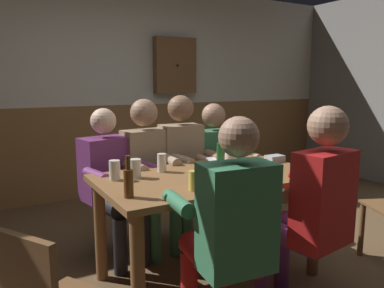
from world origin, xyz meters
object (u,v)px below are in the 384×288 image
at_px(person_2, 184,162).
at_px(plate_0, 228,182).
at_px(bottle_0, 129,181).
at_px(pint_glass_5, 135,169).
at_px(pint_glass_0, 162,163).
at_px(pint_glass_2, 115,170).
at_px(person_1, 149,167).
at_px(pint_glass_1, 230,162).
at_px(plate_1, 220,160).
at_px(person_5, 312,203).
at_px(condiment_caddy, 275,158).
at_px(person_0, 111,177).
at_px(bottle_1, 220,155).
at_px(pint_glass_3, 232,160).
at_px(person_3, 218,163).
at_px(person_4, 229,225).
at_px(wall_dart_cabinet, 175,66).
at_px(dining_table, 209,191).
at_px(pint_glass_4, 194,181).

relative_size(person_2, plate_0, 6.19).
distance_m(bottle_0, pint_glass_5, 0.43).
bearing_deg(pint_glass_0, pint_glass_2, -171.96).
xyz_separation_m(person_1, pint_glass_1, (0.33, -0.68, 0.14)).
xyz_separation_m(person_1, pint_glass_5, (-0.31, -0.49, 0.13)).
height_order(plate_1, pint_glass_5, pint_glass_5).
height_order(person_5, condiment_caddy, person_5).
bearing_deg(plate_0, person_5, -52.21).
height_order(person_0, person_1, person_1).
bearing_deg(bottle_1, pint_glass_3, -5.64).
height_order(pint_glass_3, pint_glass_5, pint_glass_5).
relative_size(person_0, pint_glass_2, 9.09).
bearing_deg(condiment_caddy, plate_0, -153.64).
relative_size(person_3, plate_0, 5.80).
xyz_separation_m(person_1, plate_1, (0.49, -0.31, 0.07)).
bearing_deg(bottle_0, pint_glass_3, 18.98).
xyz_separation_m(bottle_0, bottle_1, (0.83, 0.33, 0.01)).
relative_size(pint_glass_0, pint_glass_1, 0.88).
xyz_separation_m(person_4, plate_0, (0.27, 0.40, 0.09)).
height_order(person_1, plate_0, person_1).
bearing_deg(plate_1, pint_glass_2, -170.16).
height_order(plate_0, pint_glass_3, pint_glass_3).
bearing_deg(plate_0, bottle_0, 176.88).
bearing_deg(pint_glass_5, pint_glass_0, 16.36).
relative_size(person_0, person_3, 0.99).
xyz_separation_m(person_1, condiment_caddy, (0.85, -0.56, 0.09)).
bearing_deg(person_3, pint_glass_3, 68.19).
xyz_separation_m(pint_glass_1, wall_dart_cabinet, (0.73, 2.26, 0.75)).
relative_size(plate_1, bottle_0, 1.02).
bearing_deg(person_4, pint_glass_1, 60.03).
xyz_separation_m(person_5, plate_1, (0.04, 1.00, 0.07)).
bearing_deg(plate_1, bottle_0, -150.42).
bearing_deg(plate_0, pint_glass_5, 137.01).
xyz_separation_m(dining_table, pint_glass_0, (-0.25, 0.23, 0.18)).
bearing_deg(person_2, dining_table, 80.33).
height_order(dining_table, plate_1, plate_1).
xyz_separation_m(person_5, pint_glass_3, (-0.02, 0.76, 0.11)).
bearing_deg(person_2, pint_glass_0, 50.37).
bearing_deg(pint_glass_4, person_3, 49.61).
bearing_deg(person_3, person_1, 0.78).
bearing_deg(condiment_caddy, person_1, 146.45).
height_order(person_0, person_4, person_4).
height_order(person_3, bottle_1, person_3).
xyz_separation_m(person_1, pint_glass_0, (-0.08, -0.43, 0.13)).
xyz_separation_m(person_2, person_5, (0.13, -1.32, -0.01)).
bearing_deg(pint_glass_4, pint_glass_0, 86.11).
distance_m(condiment_caddy, wall_dart_cabinet, 2.30).
bearing_deg(dining_table, person_0, 127.16).
relative_size(person_0, person_1, 0.95).
distance_m(person_2, wall_dart_cabinet, 1.95).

